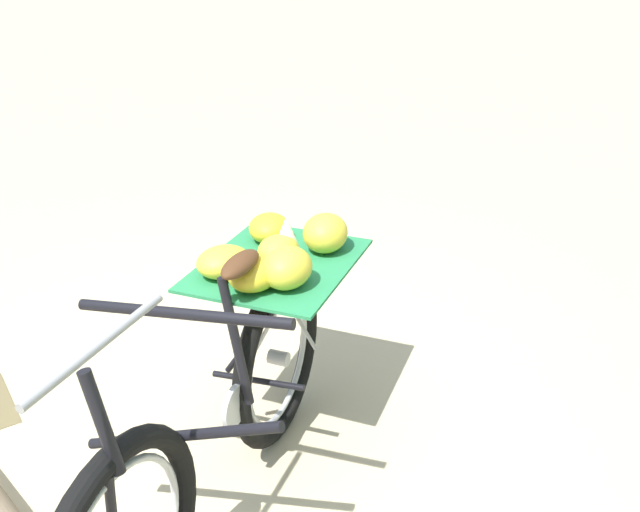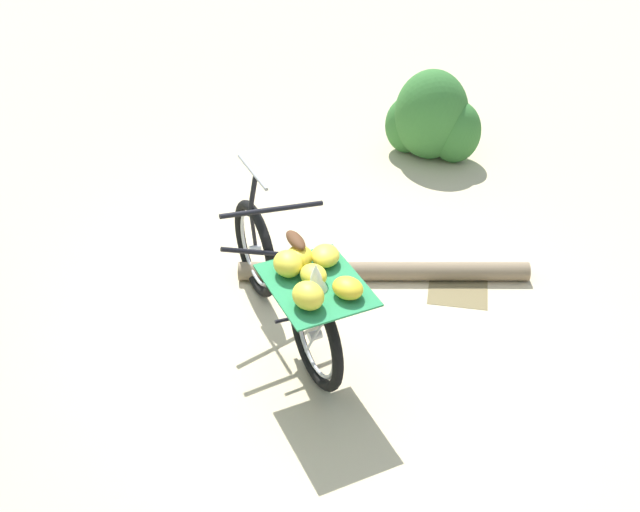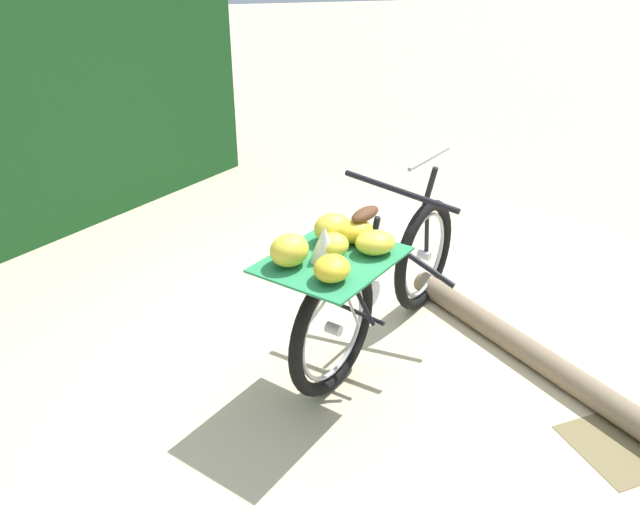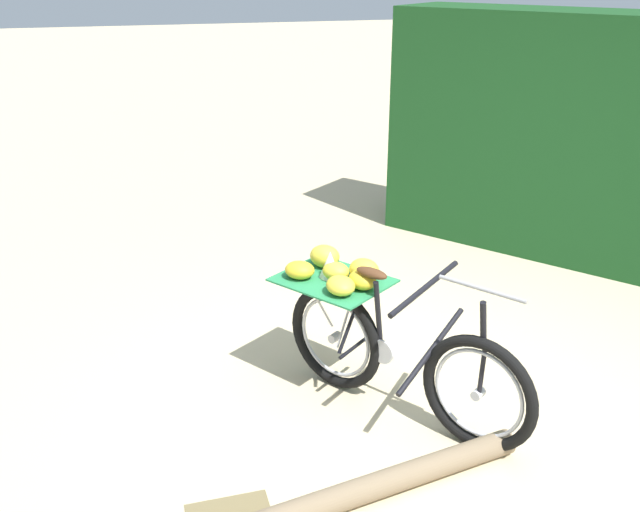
{
  "view_description": "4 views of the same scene",
  "coord_description": "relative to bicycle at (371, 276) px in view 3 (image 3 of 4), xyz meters",
  "views": [
    {
      "loc": [
        1.67,
        -0.77,
        1.92
      ],
      "look_at": [
        -0.31,
        0.56,
        0.8
      ],
      "focal_mm": 38.9,
      "sensor_mm": 36.0,
      "label": 1
    },
    {
      "loc": [
        -1.04,
        3.95,
        3.5
      ],
      "look_at": [
        -0.41,
        0.4,
        0.97
      ],
      "focal_mm": 42.77,
      "sensor_mm": 36.0,
      "label": 2
    },
    {
      "loc": [
        -2.81,
        1.37,
        2.08
      ],
      "look_at": [
        -0.48,
        0.52,
        0.85
      ],
      "focal_mm": 33.83,
      "sensor_mm": 36.0,
      "label": 3
    },
    {
      "loc": [
        -1.61,
        -3.57,
        2.68
      ],
      "look_at": [
        -0.46,
        0.47,
        0.93
      ],
      "focal_mm": 40.14,
      "sensor_mm": 36.0,
      "label": 4
    }
  ],
  "objects": [
    {
      "name": "fallen_log",
      "position": [
        -0.53,
        -0.85,
        -0.44
      ],
      "size": [
        2.2,
        0.52,
        0.14
      ],
      "primitive_type": "cylinder",
      "rotation": [
        0.0,
        1.57,
        0.17
      ],
      "color": "#7F6B51",
      "rests_on": "ground_plane"
    },
    {
      "name": "bicycle",
      "position": [
        0.0,
        0.0,
        0.0
      ],
      "size": [
        1.27,
        1.63,
        1.03
      ],
      "rotation": [
        0.0,
        0.0,
        -0.96
      ],
      "color": "black",
      "rests_on": "ground_plane"
    },
    {
      "name": "ground_plane",
      "position": [
        0.16,
        -0.1,
        -0.51
      ],
      "size": [
        60.0,
        60.0,
        0.0
      ],
      "primitive_type": "plane",
      "color": "beige"
    },
    {
      "name": "leaf_litter_patch",
      "position": [
        -1.11,
        -0.78,
        -0.51
      ],
      "size": [
        0.44,
        0.36,
        0.01
      ],
      "primitive_type": "cube",
      "color": "olive",
      "rests_on": "ground_plane"
    },
    {
      "name": "foliage_hedge",
      "position": [
        2.85,
        1.8,
        0.62
      ],
      "size": [
        3.24,
        3.81,
        2.26
      ],
      "primitive_type": "cube",
      "rotation": [
        0.0,
        0.0,
        2.23
      ],
      "color": "#19471E",
      "rests_on": "ground_plane"
    }
  ]
}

